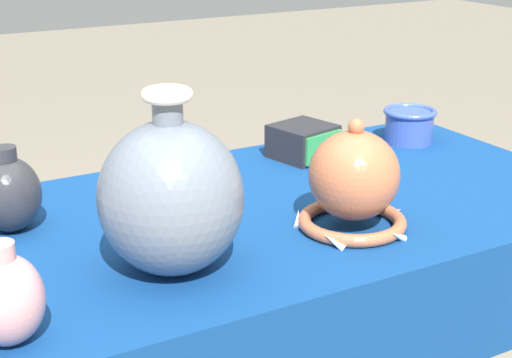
# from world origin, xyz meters

# --- Properties ---
(display_table) EXTENTS (1.30, 0.65, 0.78)m
(display_table) POSITION_xyz_m (0.00, -0.01, 0.69)
(display_table) COLOR olive
(display_table) RESTS_ON ground_plane
(vase_tall_bulbous) EXTENTS (0.21, 0.21, 0.27)m
(vase_tall_bulbous) POSITION_xyz_m (-0.21, -0.15, 0.89)
(vase_tall_bulbous) COLOR slate
(vase_tall_bulbous) RESTS_ON display_table
(vase_dome_bell) EXTENTS (0.19, 0.19, 0.19)m
(vase_dome_bell) POSITION_xyz_m (0.11, -0.15, 0.85)
(vase_dome_bell) COLOR #BC6642
(vase_dome_bell) RESTS_ON display_table
(mosaic_tile_box) EXTENTS (0.14, 0.14, 0.07)m
(mosaic_tile_box) POSITION_xyz_m (0.24, 0.20, 0.81)
(mosaic_tile_box) COLOR #232328
(mosaic_tile_box) RESTS_ON display_table
(cup_wide_cobalt) EXTENTS (0.12, 0.12, 0.08)m
(cup_wide_cobalt) POSITION_xyz_m (0.50, 0.18, 0.82)
(cup_wide_cobalt) COLOR #3851A8
(cup_wide_cobalt) RESTS_ON display_table
(jar_round_charcoal) EXTENTS (0.11, 0.11, 0.14)m
(jar_round_charcoal) POSITION_xyz_m (-0.38, 0.11, 0.84)
(jar_round_charcoal) COLOR #2D2D33
(jar_round_charcoal) RESTS_ON display_table
(jar_round_rose) EXTENTS (0.09, 0.09, 0.13)m
(jar_round_rose) POSITION_xyz_m (-0.47, -0.24, 0.84)
(jar_round_rose) COLOR #D19399
(jar_round_rose) RESTS_ON display_table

